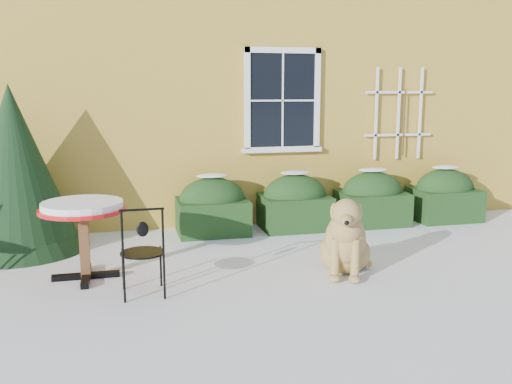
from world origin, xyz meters
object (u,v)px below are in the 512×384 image
object	(u,v)px
patio_chair_near	(143,251)
dog	(345,242)
bistro_table	(83,215)
evergreen_shrub	(15,184)

from	to	relation	value
patio_chair_near	dog	bearing A→B (deg)	-177.23
patio_chair_near	bistro_table	bearing A→B (deg)	-49.22
bistro_table	dog	size ratio (longest dim) A/B	0.94
bistro_table	patio_chair_near	bearing A→B (deg)	-48.35
evergreen_shrub	dog	world-z (taller)	evergreen_shrub
patio_chair_near	dog	world-z (taller)	patio_chair_near
bistro_table	evergreen_shrub	bearing A→B (deg)	122.28
patio_chair_near	dog	xyz separation A→B (m)	(2.34, 0.15, -0.10)
dog	patio_chair_near	bearing A→B (deg)	-154.91
dog	evergreen_shrub	bearing A→B (deg)	173.80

